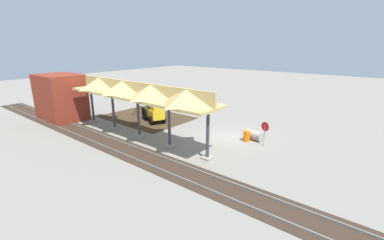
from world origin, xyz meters
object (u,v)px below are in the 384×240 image
object	(u,v)px
backhoe	(153,109)
concrete_pipe	(254,135)
traffic_barrel	(247,136)
brick_utility_building	(61,97)
stop_sign	(265,129)

from	to	relation	value
backhoe	concrete_pipe	size ratio (longest dim) A/B	3.26
backhoe	traffic_barrel	xyz separation A→B (m)	(-10.63, -0.78, -0.82)
backhoe	traffic_barrel	bearing A→B (deg)	-175.79
brick_utility_building	stop_sign	bearing A→B (deg)	-162.37
concrete_pipe	brick_utility_building	distance (m)	20.66
backhoe	brick_utility_building	bearing A→B (deg)	34.88
stop_sign	concrete_pipe	xyz separation A→B (m)	(1.21, -0.76, -1.02)
stop_sign	backhoe	world-z (taller)	backhoe
stop_sign	backhoe	size ratio (longest dim) A/B	0.40
stop_sign	concrete_pipe	world-z (taller)	stop_sign
backhoe	brick_utility_building	size ratio (longest dim) A/B	1.03
stop_sign	traffic_barrel	bearing A→B (deg)	-1.42
backhoe	concrete_pipe	world-z (taller)	backhoe
traffic_barrel	concrete_pipe	bearing A→B (deg)	-116.23
brick_utility_building	traffic_barrel	world-z (taller)	brick_utility_building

